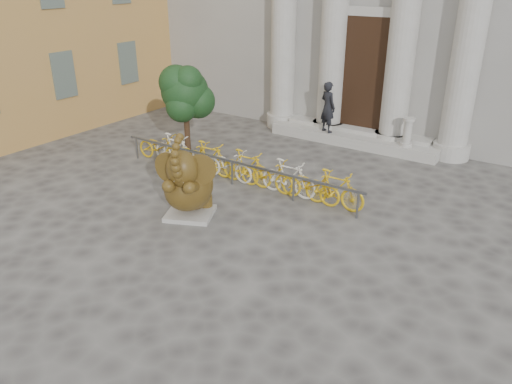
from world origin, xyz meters
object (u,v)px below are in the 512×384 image
Objects in this scene: elephant_statue at (188,186)px; pedestrian at (328,107)px; bike_rack at (237,165)px; tree at (185,93)px.

elephant_statue is 7.19m from pedestrian.
bike_rack is at bearing 73.55° from elephant_statue.
tree reaches higher than bike_rack.
pedestrian reaches higher than bike_rack.
tree is (-2.99, 3.41, 1.23)m from elephant_statue.
pedestrian is (0.48, 4.72, 0.74)m from bike_rack.
elephant_statue is 0.76× the size of tree.
bike_rack is 2.72× the size of tree.
pedestrian is at bearing 84.14° from bike_rack.
bike_rack is at bearing 106.67° from pedestrian.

